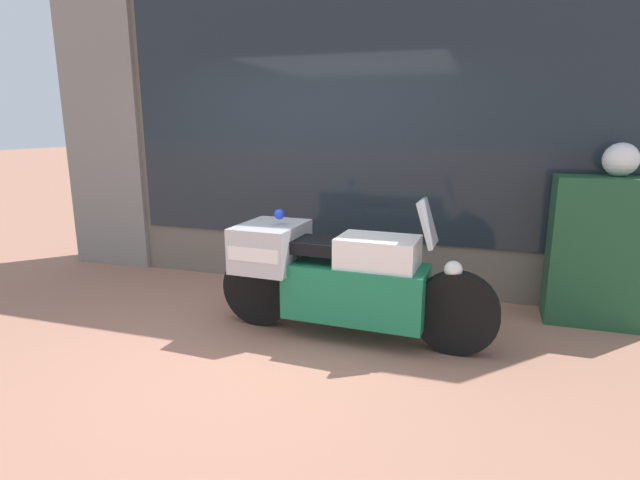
% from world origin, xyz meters
% --- Properties ---
extents(ground_plane, '(60.00, 60.00, 0.00)m').
position_xyz_m(ground_plane, '(0.00, 0.00, 0.00)').
color(ground_plane, '#9E6B56').
extents(shop_building, '(6.54, 0.55, 3.88)m').
position_xyz_m(shop_building, '(-0.47, 2.00, 1.95)').
color(shop_building, '#6B6056').
rests_on(shop_building, ground).
extents(window_display, '(5.03, 0.30, 2.05)m').
position_xyz_m(window_display, '(0.46, 2.03, 0.48)').
color(window_display, slate).
rests_on(window_display, ground).
extents(paramedic_motorcycle, '(2.35, 0.69, 1.19)m').
position_xyz_m(paramedic_motorcycle, '(0.57, 0.54, 0.53)').
color(paramedic_motorcycle, black).
rests_on(paramedic_motorcycle, ground).
extents(utility_cabinet, '(0.84, 0.41, 1.31)m').
position_xyz_m(utility_cabinet, '(2.71, 1.52, 0.66)').
color(utility_cabinet, '#1E4C2D').
rests_on(utility_cabinet, ground).
extents(white_helmet, '(0.29, 0.29, 0.29)m').
position_xyz_m(white_helmet, '(2.78, 1.57, 1.45)').
color(white_helmet, white).
rests_on(white_helmet, utility_cabinet).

